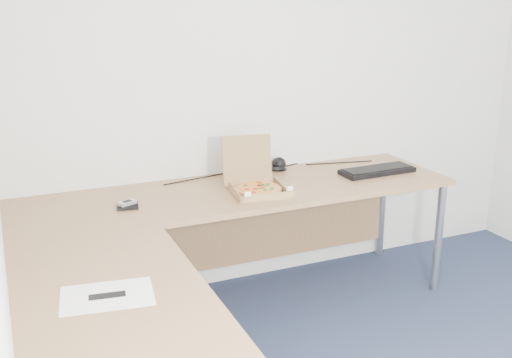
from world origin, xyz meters
name	(u,v)px	position (x,y,z in m)	size (l,w,h in m)	color
room_shell	(506,146)	(0.00, 0.00, 1.25)	(3.50, 3.50, 2.50)	silver
desk	(211,228)	(-0.82, 0.97, 0.70)	(2.50, 2.20, 0.73)	#976D46
pizza_box	(257,186)	(-0.43, 1.32, 0.76)	(0.28, 0.33, 0.29)	#A07B4C
drinking_glass	(255,171)	(-0.36, 1.51, 0.80)	(0.07, 0.07, 0.13)	white
keyboard	(377,171)	(0.40, 1.37, 0.74)	(0.47, 0.17, 0.03)	black
mouse	(278,168)	(-0.14, 1.65, 0.75)	(0.10, 0.06, 0.03)	black
wallet	(128,206)	(-1.14, 1.35, 0.74)	(0.11, 0.09, 0.02)	black
phone	(127,203)	(-1.15, 1.35, 0.76)	(0.09, 0.05, 0.02)	#B2B5BA
paper_sheet	(107,296)	(-1.42, 0.42, 0.73)	(0.33, 0.24, 0.00)	white
dome_speaker	(279,163)	(-0.12, 1.68, 0.77)	(0.10, 0.10, 0.09)	black
cable_bundle	(267,170)	(-0.20, 1.68, 0.73)	(0.68, 0.05, 0.01)	black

